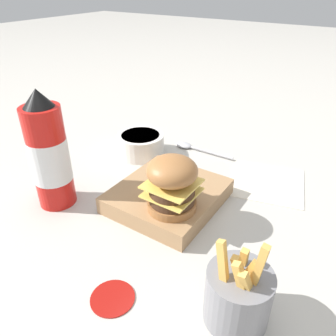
% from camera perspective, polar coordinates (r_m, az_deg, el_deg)
% --- Properties ---
extents(ground_plane, '(6.00, 6.00, 0.00)m').
position_cam_1_polar(ground_plane, '(0.75, 1.22, -3.83)').
color(ground_plane, '#B7B2A8').
extents(serving_board, '(0.22, 0.20, 0.04)m').
position_cam_1_polar(serving_board, '(0.70, 0.00, -4.83)').
color(serving_board, '#A37A51').
rests_on(serving_board, ground_plane).
extents(burger, '(0.09, 0.09, 0.11)m').
position_cam_1_polar(burger, '(0.60, 0.70, -2.72)').
color(burger, '#9E6638').
rests_on(burger, serving_board).
extents(ketchup_bottle, '(0.08, 0.08, 0.25)m').
position_cam_1_polar(ketchup_bottle, '(0.69, -19.99, 2.12)').
color(ketchup_bottle, red).
rests_on(ketchup_bottle, ground_plane).
extents(fries_basket, '(0.09, 0.09, 0.15)m').
position_cam_1_polar(fries_basket, '(0.49, 12.08, -20.87)').
color(fries_basket, slate).
rests_on(fries_basket, ground_plane).
extents(side_bowl, '(0.12, 0.12, 0.06)m').
position_cam_1_polar(side_bowl, '(0.88, -4.76, 4.21)').
color(side_bowl, silver).
rests_on(side_bowl, ground_plane).
extents(spoon, '(0.03, 0.17, 0.01)m').
position_cam_1_polar(spoon, '(0.92, 3.95, 3.69)').
color(spoon, '#B2B2B7').
rests_on(spoon, ground_plane).
extents(ketchup_puddle, '(0.07, 0.07, 0.00)m').
position_cam_1_polar(ketchup_puddle, '(0.54, -9.63, -21.37)').
color(ketchup_puddle, '#9E140F').
rests_on(ketchup_puddle, ground_plane).
extents(parchment_square, '(0.20, 0.20, 0.00)m').
position_cam_1_polar(parchment_square, '(0.80, 16.74, -2.35)').
color(parchment_square, beige).
rests_on(parchment_square, ground_plane).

